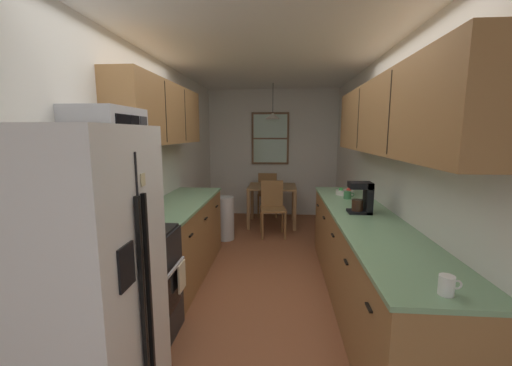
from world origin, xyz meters
TOP-DOWN VIEW (x-y plane):
  - ground_plane at (0.00, 1.00)m, footprint 12.00×12.00m
  - wall_left at (-1.35, 1.00)m, footprint 0.10×9.00m
  - wall_right at (1.35, 1.00)m, footprint 0.10×9.00m
  - wall_back at (0.00, 3.65)m, footprint 4.40×0.10m
  - ceiling_slab at (0.00, 1.00)m, footprint 4.40×9.00m
  - refrigerator at (-0.94, -1.29)m, footprint 0.75×0.75m
  - stove_range at (-0.99, -0.59)m, footprint 0.66×0.61m
  - microwave_over_range at (-1.11, -0.59)m, footprint 0.39×0.58m
  - counter_left at (-1.00, 0.65)m, footprint 0.64×1.87m
  - upper_cabinets_left at (-1.14, 0.60)m, footprint 0.33×1.95m
  - counter_right at (1.00, 0.15)m, footprint 0.64×3.26m
  - upper_cabinets_right at (1.14, 0.10)m, footprint 0.33×2.94m
  - dining_table at (0.02, 2.84)m, footprint 0.86×0.76m
  - dining_chair_near at (0.04, 2.25)m, footprint 0.45×0.45m
  - dining_chair_far at (-0.08, 3.43)m, footprint 0.42×0.42m
  - pendant_light at (0.02, 2.84)m, footprint 0.27×0.27m
  - back_window at (-0.05, 3.58)m, footprint 0.75×0.05m
  - trash_bin at (-0.70, 1.95)m, footprint 0.28×0.28m
  - storage_canister at (-1.00, -0.11)m, footprint 0.11×0.11m
  - dish_towel at (-0.64, -0.44)m, footprint 0.02×0.16m
  - coffee_maker at (0.99, 0.26)m, footprint 0.22×0.18m
  - mug_by_coffeemaker at (0.98, 0.95)m, footprint 0.13×0.09m
  - mug_spare at (1.00, -1.35)m, footprint 0.11×0.07m
  - fruit_bowl at (1.00, 1.21)m, footprint 0.22×0.22m

SIDE VIEW (x-z plane):
  - ground_plane at x=0.00m, z-range 0.00..0.00m
  - trash_bin at x=-0.70m, z-range 0.00..0.69m
  - counter_right at x=1.00m, z-range 0.00..0.90m
  - counter_left at x=-1.00m, z-range 0.00..0.90m
  - stove_range at x=-0.99m, z-range -0.08..1.02m
  - dish_towel at x=-0.64m, z-range 0.38..0.62m
  - dining_chair_near at x=0.04m, z-range 0.05..0.95m
  - dining_chair_far at x=-0.08m, z-range 0.05..0.95m
  - dining_table at x=0.02m, z-range 0.24..0.97m
  - refrigerator at x=-0.94m, z-range 0.00..1.73m
  - fruit_bowl at x=1.00m, z-range 0.89..0.98m
  - mug_by_coffeemaker at x=0.98m, z-range 0.90..0.99m
  - mug_spare at x=1.00m, z-range 0.90..1.00m
  - storage_canister at x=-1.00m, z-range 0.90..1.09m
  - coffee_maker at x=0.99m, z-range 0.91..1.22m
  - wall_left at x=-1.35m, z-range 0.00..2.55m
  - wall_right at x=1.35m, z-range 0.00..2.55m
  - wall_back at x=0.00m, z-range 0.00..2.55m
  - back_window at x=-0.05m, z-range 1.06..2.09m
  - microwave_over_range at x=-1.11m, z-range 1.55..1.87m
  - upper_cabinets_right at x=1.14m, z-range 1.50..2.17m
  - upper_cabinets_left at x=-1.14m, z-range 1.57..2.22m
  - pendant_light at x=0.02m, z-range 1.67..2.29m
  - ceiling_slab at x=0.00m, z-range 2.55..2.63m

